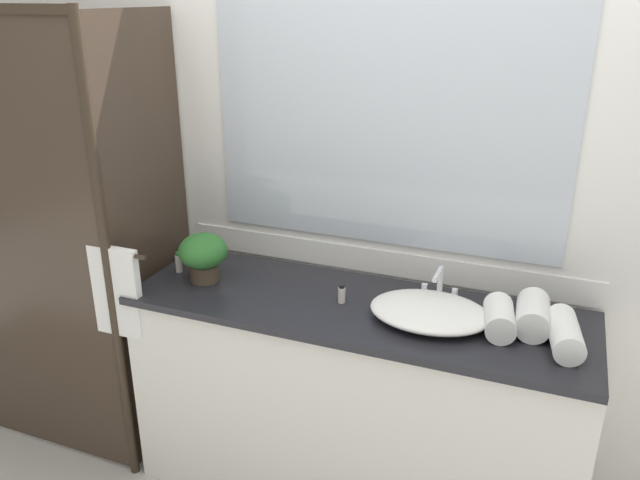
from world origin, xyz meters
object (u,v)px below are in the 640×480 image
object	(u,v)px
potted_plant	(203,254)
rolled_towel_near_edge	(565,334)
sink_basin	(430,312)
faucet	(439,289)
amenity_bottle_body_wash	(179,263)
amenity_bottle_conditioner	(342,294)
rolled_towel_middle	(533,315)
rolled_towel_far_edge	(499,318)

from	to	relation	value
potted_plant	rolled_towel_near_edge	world-z (taller)	potted_plant
sink_basin	faucet	size ratio (longest dim) A/B	2.62
amenity_bottle_body_wash	rolled_towel_near_edge	size ratio (longest dim) A/B	0.36
amenity_bottle_body_wash	sink_basin	bearing A→B (deg)	-1.44
amenity_bottle_conditioner	amenity_bottle_body_wash	size ratio (longest dim) A/B	0.84
sink_basin	amenity_bottle_conditioner	bearing A→B (deg)	177.34
rolled_towel_middle	amenity_bottle_conditioner	bearing A→B (deg)	-176.15
sink_basin	amenity_bottle_conditioner	xyz separation A→B (m)	(-0.35, 0.02, 0.00)
amenity_bottle_conditioner	amenity_bottle_body_wash	distance (m)	0.76
rolled_towel_near_edge	rolled_towel_middle	size ratio (longest dim) A/B	1.14
faucet	potted_plant	distance (m)	0.97
amenity_bottle_conditioner	faucet	bearing A→B (deg)	23.09
rolled_towel_near_edge	rolled_towel_far_edge	distance (m)	0.22
amenity_bottle_conditioner	rolled_towel_near_edge	bearing A→B (deg)	-2.82
faucet	rolled_towel_middle	world-z (taller)	faucet
rolled_towel_middle	rolled_towel_far_edge	bearing A→B (deg)	-153.15
faucet	rolled_towel_far_edge	bearing A→B (deg)	-32.32
amenity_bottle_conditioner	rolled_towel_middle	bearing A→B (deg)	3.85
faucet	rolled_towel_far_edge	distance (m)	0.29
amenity_bottle_conditioner	rolled_towel_far_edge	size ratio (longest dim) A/B	0.36
rolled_towel_middle	faucet	bearing A→B (deg)	164.18
faucet	amenity_bottle_body_wash	xyz separation A→B (m)	(-1.11, -0.14, -0.01)
amenity_bottle_body_wash	faucet	bearing A→B (deg)	7.09
potted_plant	rolled_towel_far_edge	world-z (taller)	potted_plant
potted_plant	rolled_towel_near_edge	distance (m)	1.43
amenity_bottle_body_wash	rolled_towel_far_edge	world-z (taller)	rolled_towel_far_edge
sink_basin	faucet	distance (m)	0.17
sink_basin	rolled_towel_near_edge	bearing A→B (deg)	-2.94
faucet	rolled_towel_near_edge	world-z (taller)	faucet
potted_plant	amenity_bottle_conditioner	size ratio (longest dim) A/B	2.73
amenity_bottle_body_wash	rolled_towel_far_edge	bearing A→B (deg)	-0.83
rolled_towel_middle	potted_plant	bearing A→B (deg)	-176.89
potted_plant	rolled_towel_middle	distance (m)	1.32
rolled_towel_middle	rolled_towel_near_edge	bearing A→B (deg)	-38.66
amenity_bottle_conditioner	potted_plant	bearing A→B (deg)	-177.77
amenity_bottle_conditioner	rolled_towel_middle	size ratio (longest dim) A/B	0.34
faucet	amenity_bottle_body_wash	distance (m)	1.12
amenity_bottle_body_wash	rolled_towel_far_edge	size ratio (longest dim) A/B	0.43
amenity_bottle_conditioner	sink_basin	bearing A→B (deg)	-2.66
rolled_towel_near_edge	rolled_towel_middle	bearing A→B (deg)	141.34
potted_plant	rolled_towel_middle	world-z (taller)	potted_plant
amenity_bottle_body_wash	amenity_bottle_conditioner	bearing A→B (deg)	-0.88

